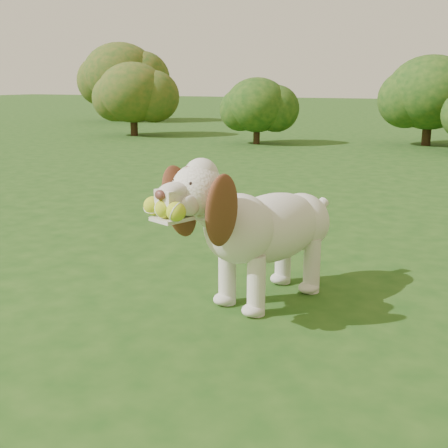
% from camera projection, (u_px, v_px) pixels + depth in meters
% --- Properties ---
extents(ground, '(80.00, 80.00, 0.00)m').
position_uv_depth(ground, '(305.00, 335.00, 2.86)').
color(ground, '#1B4513').
rests_on(ground, ground).
extents(dog, '(0.78, 1.33, 0.89)m').
position_uv_depth(dog, '(259.00, 224.00, 3.17)').
color(dog, silver).
rests_on(dog, ground).
extents(shrub_a, '(1.28, 1.28, 1.33)m').
position_uv_depth(shrub_a, '(257.00, 105.00, 11.34)').
color(shrub_a, '#382314').
rests_on(shrub_a, ground).
extents(shrub_g, '(2.35, 2.35, 2.44)m').
position_uv_depth(shrub_g, '(120.00, 75.00, 17.72)').
color(shrub_g, '#382314').
rests_on(shrub_g, ground).
extents(shrub_b, '(1.70, 1.70, 1.76)m').
position_uv_depth(shrub_b, '(430.00, 93.00, 10.99)').
color(shrub_b, '#382314').
rests_on(shrub_b, ground).
extents(shrub_e, '(1.63, 1.63, 1.69)m').
position_uv_depth(shrub_e, '(133.00, 93.00, 13.03)').
color(shrub_e, '#382314').
rests_on(shrub_e, ground).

